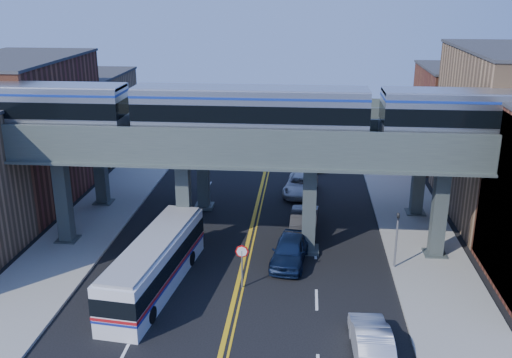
# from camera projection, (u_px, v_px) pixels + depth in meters

# --- Properties ---
(ground) EXTENTS (120.00, 120.00, 0.00)m
(ground) POSITION_uv_depth(u_px,v_px,m) (230.00, 316.00, 29.58)
(ground) COLOR black
(ground) RESTS_ON ground
(sidewalk_west) EXTENTS (5.00, 70.00, 0.16)m
(sidewalk_west) POSITION_uv_depth(u_px,v_px,m) (86.00, 229.00, 39.97)
(sidewalk_west) COLOR gray
(sidewalk_west) RESTS_ON ground
(sidewalk_east) EXTENTS (5.00, 70.00, 0.16)m
(sidewalk_east) POSITION_uv_depth(u_px,v_px,m) (421.00, 241.00, 38.02)
(sidewalk_east) COLOR gray
(sidewalk_east) RESTS_ON ground
(building_west_b) EXTENTS (8.00, 14.00, 11.00)m
(building_west_b) POSITION_uv_depth(u_px,v_px,m) (21.00, 131.00, 44.49)
(building_west_b) COLOR brown
(building_west_b) RESTS_ON ground
(building_west_c) EXTENTS (8.00, 10.00, 8.00)m
(building_west_c) POSITION_uv_depth(u_px,v_px,m) (85.00, 115.00, 57.23)
(building_west_c) COLOR #98724E
(building_west_c) RESTS_ON ground
(building_east_b) EXTENTS (8.00, 14.00, 12.00)m
(building_east_b) POSITION_uv_depth(u_px,v_px,m) (512.00, 136.00, 41.20)
(building_east_b) COLOR #98724E
(building_east_b) RESTS_ON ground
(building_east_c) EXTENTS (8.00, 10.00, 9.00)m
(building_east_c) POSITION_uv_depth(u_px,v_px,m) (463.00, 117.00, 53.95)
(building_east_c) COLOR brown
(building_east_c) RESTS_ON ground
(mural_panel) EXTENTS (0.10, 9.50, 9.50)m
(mural_panel) POSITION_uv_depth(u_px,v_px,m) (507.00, 212.00, 30.61)
(mural_panel) COLOR teal
(mural_panel) RESTS_ON ground
(elevated_viaduct_near) EXTENTS (52.00, 3.60, 7.40)m
(elevated_viaduct_near) POSITION_uv_depth(u_px,v_px,m) (246.00, 154.00, 35.06)
(elevated_viaduct_near) COLOR #3A4341
(elevated_viaduct_near) RESTS_ON ground
(elevated_viaduct_far) EXTENTS (52.00, 3.60, 7.40)m
(elevated_viaduct_far) POSITION_uv_depth(u_px,v_px,m) (256.00, 127.00, 41.67)
(elevated_viaduct_far) COLOR #3A4341
(elevated_viaduct_far) RESTS_ON ground
(transit_train) EXTENTS (43.69, 2.74, 3.18)m
(transit_train) POSITION_uv_depth(u_px,v_px,m) (250.00, 111.00, 34.19)
(transit_train) COLOR black
(transit_train) RESTS_ON elevated_viaduct_near
(stop_sign) EXTENTS (0.76, 0.09, 2.63)m
(stop_sign) POSITION_uv_depth(u_px,v_px,m) (242.00, 259.00, 31.83)
(stop_sign) COLOR slate
(stop_sign) RESTS_ON ground
(traffic_signal) EXTENTS (0.15, 0.18, 4.10)m
(traffic_signal) POSITION_uv_depth(u_px,v_px,m) (397.00, 234.00, 33.73)
(traffic_signal) COLOR slate
(traffic_signal) RESTS_ON ground
(transit_bus) EXTENTS (3.65, 11.03, 2.79)m
(transit_bus) POSITION_uv_depth(u_px,v_px,m) (155.00, 265.00, 31.94)
(transit_bus) COLOR silver
(transit_bus) RESTS_ON ground
(car_lane_a) EXTENTS (2.59, 5.17, 1.69)m
(car_lane_a) POSITION_uv_depth(u_px,v_px,m) (290.00, 250.00, 35.01)
(car_lane_a) COLOR #101C3A
(car_lane_a) RESTS_ON ground
(car_lane_b) EXTENTS (2.07, 5.22, 1.69)m
(car_lane_b) POSITION_uv_depth(u_px,v_px,m) (304.00, 223.00, 38.99)
(car_lane_b) COLOR #303032
(car_lane_b) RESTS_ON ground
(car_lane_c) EXTENTS (3.04, 5.51, 1.46)m
(car_lane_c) POSITION_uv_depth(u_px,v_px,m) (301.00, 185.00, 46.92)
(car_lane_c) COLOR silver
(car_lane_c) RESTS_ON ground
(car_lane_d) EXTENTS (2.64, 5.15, 1.43)m
(car_lane_d) POSITION_uv_depth(u_px,v_px,m) (317.00, 159.00, 54.02)
(car_lane_d) COLOR #BCBCC1
(car_lane_d) RESTS_ON ground
(car_parked_curb) EXTENTS (1.88, 4.83, 1.57)m
(car_parked_curb) POSITION_uv_depth(u_px,v_px,m) (371.00, 341.00, 26.15)
(car_parked_curb) COLOR #BBBCC0
(car_parked_curb) RESTS_ON ground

